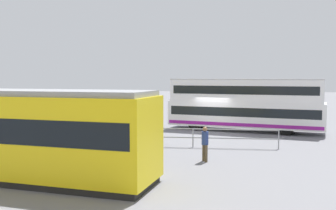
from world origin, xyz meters
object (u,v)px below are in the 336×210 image
object	(u,v)px
double_decker_bus	(244,104)
info_sign	(136,115)
tram_yellow	(3,132)
pedestrian_crossing	(205,142)
pedestrian_near_railing	(157,128)

from	to	relation	value
double_decker_bus	info_sign	size ratio (longest dim) A/B	4.57
double_decker_bus	tram_yellow	size ratio (longest dim) A/B	0.90
tram_yellow	pedestrian_crossing	world-z (taller)	tram_yellow
pedestrian_crossing	info_sign	size ratio (longest dim) A/B	0.66
pedestrian_crossing	tram_yellow	bearing A→B (deg)	28.99
double_decker_bus	pedestrian_crossing	size ratio (longest dim) A/B	6.94
pedestrian_near_railing	info_sign	size ratio (longest dim) A/B	0.72
tram_yellow	pedestrian_crossing	size ratio (longest dim) A/B	7.67
tram_yellow	info_sign	bearing A→B (deg)	-112.67
double_decker_bus	tram_yellow	distance (m)	17.74
double_decker_bus	tram_yellow	bearing A→B (deg)	57.49
double_decker_bus	pedestrian_near_railing	distance (m)	8.88
tram_yellow	pedestrian_crossing	bearing A→B (deg)	-151.01
pedestrian_crossing	double_decker_bus	bearing A→B (deg)	-100.18
double_decker_bus	pedestrian_near_railing	size ratio (longest dim) A/B	6.37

